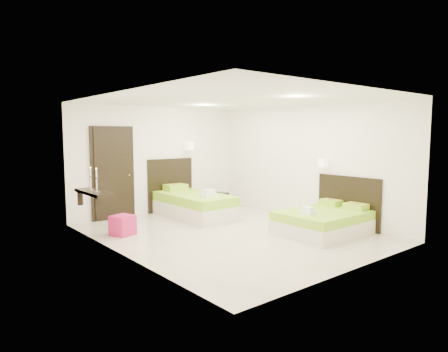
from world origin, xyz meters
TOP-DOWN VIEW (x-y plane):
  - floor at (0.00, 0.00)m, footprint 5.50×5.50m
  - bed_single at (0.33, 1.77)m, footprint 1.27×2.12m
  - bed_double at (1.47, -1.18)m, footprint 1.72×1.46m
  - nightstand at (1.62, 2.36)m, footprint 0.54×0.51m
  - ottoman at (-1.69, 1.20)m, footprint 0.48×0.48m
  - door at (-1.20, 2.70)m, footprint 1.02×0.15m
  - console_shelf at (-2.08, 1.60)m, footprint 0.35×1.20m

SIDE VIEW (x-z plane):
  - floor at x=0.00m, z-range 0.00..0.00m
  - nightstand at x=1.62m, z-range 0.00..0.37m
  - ottoman at x=-1.69m, z-range 0.00..0.38m
  - bed_double at x=1.47m, z-range -0.45..0.97m
  - bed_single at x=0.33m, z-range -0.56..1.19m
  - console_shelf at x=-2.08m, z-range 0.42..1.21m
  - door at x=-1.20m, z-range -0.02..2.12m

